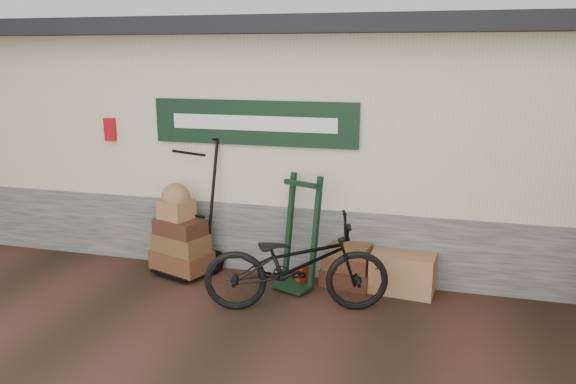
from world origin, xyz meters
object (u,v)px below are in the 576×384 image
object	(u,v)px
porter_trolley	(191,205)
green_barrow	(300,233)
wicker_hamper	(403,272)
bicycle	(296,259)
suitcase_stack	(347,264)

from	to	relation	value
porter_trolley	green_barrow	world-z (taller)	porter_trolley
wicker_hamper	bicycle	world-z (taller)	bicycle
green_barrow	wicker_hamper	world-z (taller)	green_barrow
porter_trolley	green_barrow	distance (m)	1.51
porter_trolley	wicker_hamper	xyz separation A→B (m)	(2.71, 0.03, -0.65)
suitcase_stack	bicycle	world-z (taller)	bicycle
wicker_hamper	bicycle	size ratio (longest dim) A/B	0.36
suitcase_stack	wicker_hamper	distance (m)	0.68
wicker_hamper	bicycle	distance (m)	1.42
suitcase_stack	bicycle	distance (m)	0.98
suitcase_stack	wicker_hamper	world-z (taller)	suitcase_stack
porter_trolley	green_barrow	bearing A→B (deg)	13.57
bicycle	porter_trolley	bearing A→B (deg)	48.87
green_barrow	bicycle	xyz separation A→B (m)	(0.11, -0.61, -0.10)
porter_trolley	bicycle	world-z (taller)	porter_trolley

